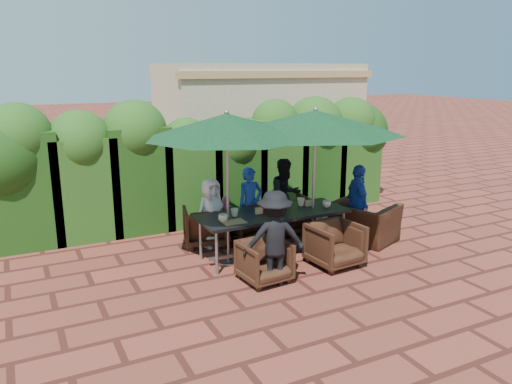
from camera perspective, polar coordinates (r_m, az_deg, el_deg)
name	(u,v)px	position (r m, az deg, el deg)	size (l,w,h in m)	color
ground	(262,254)	(8.54, 0.66, -7.14)	(80.00, 80.00, 0.00)	brown
dining_table	(274,217)	(8.31, 2.02, -2.82)	(2.54, 0.90, 0.75)	black
umbrella_left	(227,126)	(7.72, -3.36, 7.53)	(2.55, 2.55, 2.46)	gray
umbrella_right	(315,122)	(8.33, 6.80, 7.94)	(2.91, 2.91, 2.46)	gray
chair_far_left	(205,224)	(8.95, -5.85, -3.67)	(0.73, 0.68, 0.75)	black
chair_far_mid	(245,218)	(9.25, -1.31, -2.98)	(0.74, 0.69, 0.76)	black
chair_far_right	(289,213)	(9.58, 3.80, -2.38)	(0.75, 0.70, 0.77)	black
chair_near_left	(265,259)	(7.40, 1.00, -7.70)	(0.67, 0.62, 0.69)	black
chair_near_right	(335,242)	(8.07, 9.04, -5.70)	(0.75, 0.70, 0.77)	black
chair_end_right	(364,216)	(9.26, 12.23, -2.67)	(1.08, 0.71, 0.95)	black
adult_far_left	(211,213)	(8.79, -5.14, -2.36)	(0.60, 0.36, 1.22)	white
adult_far_mid	(250,204)	(9.07, -0.66, -1.39)	(0.48, 0.39, 1.35)	#1F43AB
adult_far_right	(285,196)	(9.52, 3.38, -0.41)	(0.68, 0.42, 1.42)	black
adult_near_left	(274,238)	(7.18, 2.12, -5.33)	(0.90, 0.41, 1.41)	black
adult_end_right	(358,203)	(9.22, 11.53, -1.23)	(0.82, 0.41, 1.41)	#1F43AB
child_left	(227,219)	(9.06, -3.36, -3.11)	(0.30, 0.25, 0.84)	#CE4888
child_right	(273,214)	(9.44, 1.96, -2.55)	(0.28, 0.23, 0.78)	#9F53B4
pedestrian_a	(249,158)	(12.77, -0.86, 3.92)	(1.58, 0.56, 1.69)	green
pedestrian_b	(263,158)	(13.03, 0.85, 3.88)	(0.76, 0.46, 1.58)	#CE4888
pedestrian_c	(295,155)	(13.48, 4.46, 4.21)	(1.02, 0.47, 1.59)	#96979E
cup_a	(223,218)	(7.78, -3.78, -2.99)	(0.16, 0.16, 0.12)	beige
cup_b	(235,212)	(8.06, -2.46, -2.35)	(0.13, 0.13, 0.13)	beige
cup_c	(281,211)	(8.17, 2.83, -2.16)	(0.15, 0.15, 0.12)	beige
cup_d	(301,202)	(8.70, 5.16, -1.13)	(0.15, 0.15, 0.14)	beige
cup_e	(327,204)	(8.66, 8.08, -1.36)	(0.15, 0.15, 0.12)	beige
ketchup_bottle	(263,208)	(8.20, 0.79, -1.89)	(0.04, 0.04, 0.17)	#B20C0A
sauce_bottle	(269,207)	(8.31, 1.48, -1.68)	(0.04, 0.04, 0.17)	#4C230C
serving_tray	(234,222)	(7.75, -2.57, -3.43)	(0.35, 0.25, 0.02)	#A0794D
number_block_left	(259,211)	(8.19, 0.34, -2.16)	(0.12, 0.06, 0.10)	tan
number_block_right	(309,203)	(8.70, 6.06, -1.27)	(0.12, 0.06, 0.10)	tan
hedge_wall	(204,155)	(10.18, -5.96, 4.28)	(9.10, 1.60, 2.53)	#18340E
building	(259,116)	(15.85, 0.36, 8.68)	(6.20, 3.08, 3.20)	#C5BC92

